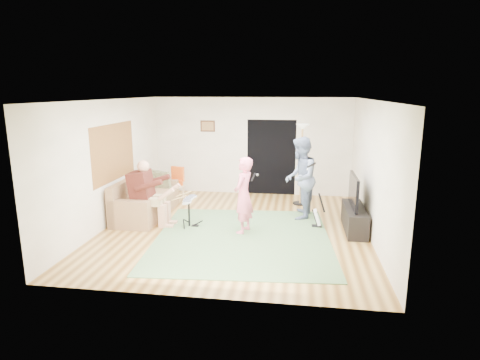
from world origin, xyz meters
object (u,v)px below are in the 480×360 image
(sofa, at_px, (143,203))
(television, at_px, (354,191))
(tv_cabinet, at_px, (354,219))
(guitarist, at_px, (300,178))
(drum_kit, at_px, (189,214))
(guitar_spare, at_px, (317,217))
(singer, at_px, (243,195))
(torchiere_lamp, at_px, (302,150))
(dining_chair, at_px, (175,190))

(sofa, distance_m, television, 4.80)
(tv_cabinet, bearing_deg, guitarist, 148.48)
(drum_kit, distance_m, guitar_spare, 2.77)
(singer, relative_size, torchiere_lamp, 0.77)
(guitar_spare, bearing_deg, drum_kit, -172.21)
(guitarist, bearing_deg, singer, -37.98)
(guitarist, distance_m, television, 1.31)
(guitarist, height_order, guitar_spare, guitarist)
(drum_kit, relative_size, singer, 0.41)
(torchiere_lamp, relative_size, television, 1.85)
(singer, distance_m, tv_cabinet, 2.40)
(guitar_spare, xyz_separation_m, television, (0.71, -0.10, 0.63))
(sofa, distance_m, guitarist, 3.72)
(drum_kit, relative_size, torchiere_lamp, 0.32)
(television, bearing_deg, sofa, 175.49)
(dining_chair, relative_size, tv_cabinet, 0.66)
(dining_chair, bearing_deg, torchiere_lamp, 21.55)
(dining_chair, relative_size, television, 0.83)
(singer, bearing_deg, guitarist, 150.42)
(guitarist, distance_m, torchiere_lamp, 1.24)
(dining_chair, xyz_separation_m, tv_cabinet, (4.40, -1.60, -0.08))
(singer, height_order, guitar_spare, singer)
(sofa, height_order, torchiere_lamp, torchiere_lamp)
(guitar_spare, relative_size, torchiere_lamp, 0.37)
(sofa, bearing_deg, television, -4.51)
(television, bearing_deg, dining_chair, 159.76)
(torchiere_lamp, height_order, tv_cabinet, torchiere_lamp)
(sofa, distance_m, tv_cabinet, 4.81)
(drum_kit, relative_size, guitar_spare, 0.86)
(drum_kit, bearing_deg, guitarist, 22.62)
(guitar_spare, xyz_separation_m, torchiere_lamp, (-0.36, 1.75, 1.20))
(dining_chair, bearing_deg, guitarist, 1.78)
(drum_kit, bearing_deg, sofa, 153.41)
(singer, xyz_separation_m, dining_chair, (-2.11, 2.07, -0.46))
(guitar_spare, height_order, tv_cabinet, guitar_spare)
(drum_kit, bearing_deg, dining_chair, 115.61)
(sofa, height_order, dining_chair, dining_chair)
(guitar_spare, relative_size, dining_chair, 0.82)
(guitarist, relative_size, television, 1.68)
(sofa, height_order, guitar_spare, sofa)
(drum_kit, xyz_separation_m, torchiere_lamp, (2.38, 2.13, 1.13))
(guitar_spare, bearing_deg, guitarist, 122.77)
(guitarist, relative_size, tv_cabinet, 1.34)
(torchiere_lamp, xyz_separation_m, television, (1.07, -1.85, -0.56))
(guitarist, relative_size, guitar_spare, 2.48)
(guitarist, bearing_deg, guitar_spare, 39.21)
(guitarist, distance_m, tv_cabinet, 1.51)
(singer, relative_size, guitar_spare, 2.10)
(sofa, relative_size, dining_chair, 2.40)
(drum_kit, bearing_deg, television, 4.57)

